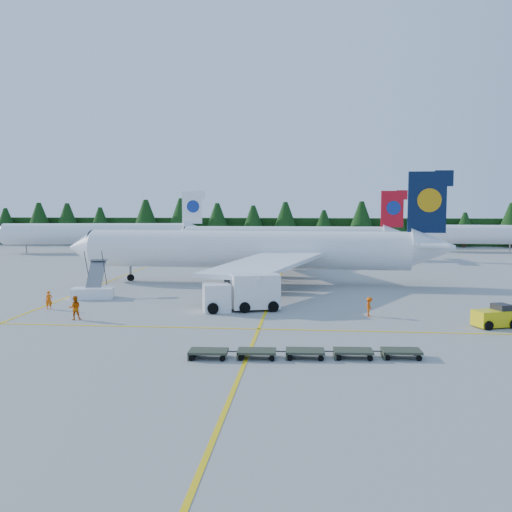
# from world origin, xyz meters

# --- Properties ---
(ground) EXTENTS (320.00, 320.00, 0.00)m
(ground) POSITION_xyz_m (0.00, 0.00, 0.00)
(ground) COLOR #979691
(ground) RESTS_ON ground
(taxi_stripe_a) EXTENTS (0.25, 120.00, 0.01)m
(taxi_stripe_a) POSITION_xyz_m (-14.00, 20.00, 0.01)
(taxi_stripe_a) COLOR yellow
(taxi_stripe_a) RESTS_ON ground
(taxi_stripe_b) EXTENTS (0.25, 120.00, 0.01)m
(taxi_stripe_b) POSITION_xyz_m (6.00, 20.00, 0.01)
(taxi_stripe_b) COLOR yellow
(taxi_stripe_b) RESTS_ON ground
(taxi_stripe_cross) EXTENTS (80.00, 0.25, 0.01)m
(taxi_stripe_cross) POSITION_xyz_m (0.00, -6.00, 0.01)
(taxi_stripe_cross) COLOR yellow
(taxi_stripe_cross) RESTS_ON ground
(treeline_hedge) EXTENTS (220.00, 4.00, 6.00)m
(treeline_hedge) POSITION_xyz_m (0.00, 82.00, 3.00)
(treeline_hedge) COLOR black
(treeline_hedge) RESTS_ON ground
(airliner_navy) EXTENTS (43.77, 35.98, 12.72)m
(airliner_navy) POSITION_xyz_m (1.71, 18.35, 3.82)
(airliner_navy) COLOR white
(airliner_navy) RESTS_ON ground
(airliner_red) EXTENTS (38.99, 32.08, 11.34)m
(airliner_red) POSITION_xyz_m (4.66, 48.59, 3.41)
(airliner_red) COLOR white
(airliner_red) RESTS_ON ground
(airliner_far_left) EXTENTS (39.63, 9.48, 11.58)m
(airliner_far_left) POSITION_xyz_m (-31.81, 56.97, 3.63)
(airliner_far_left) COLOR white
(airliner_far_left) RESTS_ON ground
(airliner_far_right) EXTENTS (37.15, 4.76, 10.80)m
(airliner_far_right) POSITION_xyz_m (45.76, 65.93, 3.39)
(airliner_far_right) COLOR white
(airliner_far_right) RESTS_ON ground
(airstairs) EXTENTS (4.23, 5.74, 3.52)m
(airstairs) POSITION_xyz_m (-11.36, 6.45, 0.77)
(airstairs) COLOR white
(airstairs) RESTS_ON ground
(service_truck) EXTENTS (6.88, 4.04, 3.13)m
(service_truck) POSITION_xyz_m (3.88, 1.24, 1.55)
(service_truck) COLOR silver
(service_truck) RESTS_ON ground
(baggage_tug) EXTENTS (3.36, 2.52, 1.60)m
(baggage_tug) POSITION_xyz_m (23.51, -3.60, 0.79)
(baggage_tug) COLOR yellow
(baggage_tug) RESTS_ON ground
(dolly_train) EXTENTS (13.79, 2.68, 0.13)m
(dolly_train) POSITION_xyz_m (9.46, -13.57, 0.43)
(dolly_train) COLOR #323929
(dolly_train) RESTS_ON ground
(crew_a) EXTENTS (0.70, 0.63, 1.61)m
(crew_a) POSITION_xyz_m (-12.93, 0.21, 0.80)
(crew_a) COLOR #FF5B05
(crew_a) RESTS_ON ground
(crew_b) EXTENTS (1.13, 1.03, 1.90)m
(crew_b) POSITION_xyz_m (-8.83, -3.91, 0.95)
(crew_b) COLOR #D65804
(crew_b) RESTS_ON ground
(crew_c) EXTENTS (0.63, 0.77, 1.59)m
(crew_c) POSITION_xyz_m (14.58, -0.38, 0.79)
(crew_c) COLOR #F75305
(crew_c) RESTS_ON ground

